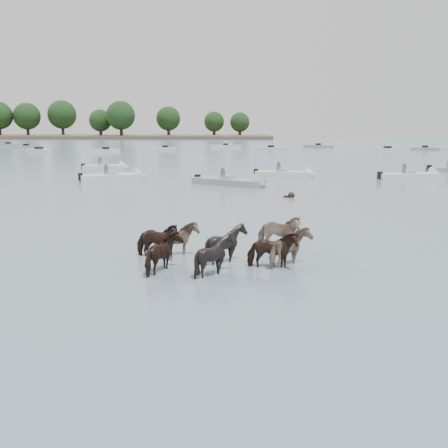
{
  "coord_description": "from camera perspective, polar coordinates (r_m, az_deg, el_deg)",
  "views": [
    {
      "loc": [
        -0.18,
        -16.17,
        4.48
      ],
      "look_at": [
        -0.7,
        0.68,
        1.1
      ],
      "focal_mm": 39.92,
      "sensor_mm": 36.0,
      "label": 1
    }
  ],
  "objects": [
    {
      "name": "distant_flotilla",
      "position": [
        91.51,
        2.31,
        8.68
      ],
      "size": [
        104.06,
        25.39,
        0.93
      ],
      "color": "gray",
      "rests_on": "ground"
    },
    {
      "name": "shoreline",
      "position": [
        180.29,
        -21.33,
        9.3
      ],
      "size": [
        160.0,
        30.0,
        1.0
      ],
      "primitive_type": "cube",
      "color": "#4C4233",
      "rests_on": "ground"
    },
    {
      "name": "ground",
      "position": [
        16.78,
        2.32,
        -4.16
      ],
      "size": [
        400.0,
        400.0,
        0.0
      ],
      "primitive_type": "plane",
      "color": "slate",
      "rests_on": "ground"
    },
    {
      "name": "motorboat_f",
      "position": [
        51.76,
        -12.79,
        6.34
      ],
      "size": [
        4.8,
        2.33,
        1.92
      ],
      "rotation": [
        0.0,
        0.0,
        0.17
      ],
      "color": "silver",
      "rests_on": "ground"
    },
    {
      "name": "motorboat_c",
      "position": [
        43.95,
        7.77,
        5.67
      ],
      "size": [
        5.49,
        2.27,
        1.92
      ],
      "rotation": [
        0.0,
        0.0,
        -0.13
      ],
      "color": "silver",
      "rests_on": "ground"
    },
    {
      "name": "motorboat_a",
      "position": [
        42.16,
        -11.75,
        5.3
      ],
      "size": [
        5.54,
        3.47,
        1.92
      ],
      "rotation": [
        0.0,
        0.0,
        0.38
      ],
      "color": "silver",
      "rests_on": "ground"
    },
    {
      "name": "motorboat_d",
      "position": [
        44.94,
        21.25,
        5.13
      ],
      "size": [
        5.82,
        2.57,
        1.92
      ],
      "rotation": [
        0.0,
        0.0,
        0.18
      ],
      "color": "silver",
      "rests_on": "ground"
    },
    {
      "name": "motorboat_b",
      "position": [
        37.12,
        1.53,
        4.74
      ],
      "size": [
        6.03,
        4.48,
        1.92
      ],
      "rotation": [
        0.0,
        0.0,
        -0.54
      ],
      "color": "gray",
      "rests_on": "ground"
    },
    {
      "name": "swimming_pony",
      "position": [
        31.48,
        7.63,
        3.24
      ],
      "size": [
        0.72,
        0.44,
        0.44
      ],
      "color": "black",
      "rests_on": "ground"
    },
    {
      "name": "treeline",
      "position": [
        183.63,
        -22.72,
        11.21
      ],
      "size": [
        145.87,
        22.11,
        12.58
      ],
      "color": "#382619",
      "rests_on": "ground"
    },
    {
      "name": "pony_herd",
      "position": [
        16.34,
        -0.08,
        -2.62
      ],
      "size": [
        6.13,
        4.47,
        1.43
      ],
      "color": "black",
      "rests_on": "ground"
    }
  ]
}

